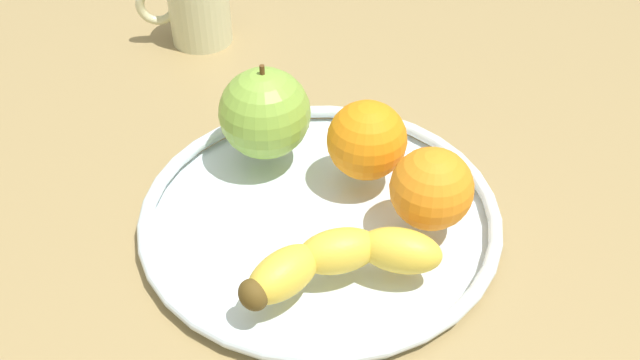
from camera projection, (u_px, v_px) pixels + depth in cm
name	position (u px, v px, depth cm)	size (l,w,h in cm)	color
ground_plane	(320.00, 238.00, 62.81)	(150.32, 150.32, 4.00)	#997F50
fruit_bowl	(320.00, 214.00, 60.90)	(30.71, 30.71, 1.80)	silver
banana	(337.00, 260.00, 53.36)	(16.46, 7.33, 3.49)	yellow
apple	(265.00, 113.00, 63.50)	(8.27, 8.27, 9.07)	#86B23F
orange_front_right	(367.00, 140.00, 61.58)	(7.01, 7.01, 7.01)	orange
orange_back_right	(431.00, 189.00, 56.96)	(6.78, 6.78, 6.78)	orange
ambient_mug	(197.00, 6.00, 82.17)	(10.67, 7.06, 8.70)	beige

